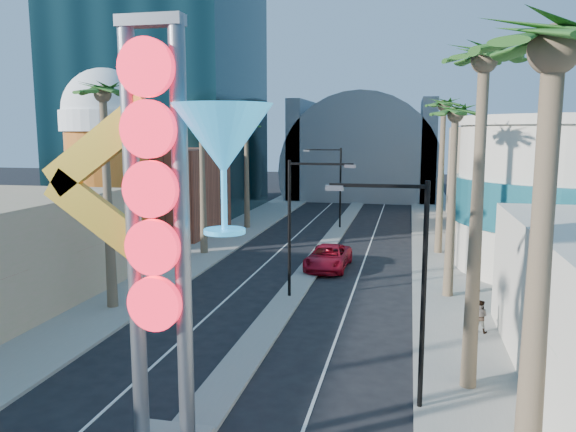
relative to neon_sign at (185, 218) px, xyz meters
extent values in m
cube|color=gray|center=(-10.32, 32.04, -7.23)|extent=(5.00, 100.00, 0.15)
cube|color=gray|center=(8.68, 32.04, -7.23)|extent=(5.00, 100.00, 0.15)
cube|color=gray|center=(-0.82, 35.04, -7.23)|extent=(1.60, 84.00, 0.15)
cube|color=brown|center=(-16.82, 35.04, -3.31)|extent=(10.00, 10.00, 8.00)
cube|color=tan|center=(15.18, 45.04, -2.31)|extent=(10.00, 20.00, 10.00)
cylinder|color=#C6661A|center=(-17.82, 27.04, -2.31)|extent=(6.40, 6.40, 10.00)
cylinder|color=white|center=(-17.82, 27.04, 3.09)|extent=(7.00, 7.00, 1.60)
sphere|color=white|center=(-17.82, 27.04, 3.89)|extent=(6.60, 6.60, 6.60)
cylinder|color=slate|center=(-0.82, 69.04, -3.31)|extent=(22.00, 16.00, 22.00)
cube|color=slate|center=(-9.82, 69.04, -0.31)|extent=(2.00, 16.00, 14.00)
cube|color=slate|center=(8.18, 69.04, -0.31)|extent=(2.00, 16.00, 14.00)
cylinder|color=slate|center=(-1.52, 0.04, -0.81)|extent=(0.44, 0.44, 12.00)
cylinder|color=slate|center=(-0.12, 0.04, -0.81)|extent=(0.44, 0.44, 12.00)
cube|color=slate|center=(-0.82, 0.04, 5.09)|extent=(1.80, 0.50, 0.30)
cylinder|color=#FA162F|center=(-0.82, -0.31, 3.89)|extent=(1.50, 0.25, 1.50)
cylinder|color=#FA162F|center=(-0.82, -0.31, 2.34)|extent=(1.50, 0.25, 1.50)
cylinder|color=#FA162F|center=(-0.82, -0.31, 0.79)|extent=(1.50, 0.25, 1.50)
cylinder|color=#FA162F|center=(-0.82, -0.31, -0.76)|extent=(1.50, 0.25, 1.50)
cylinder|color=#FA162F|center=(-0.82, -0.31, -2.31)|extent=(1.50, 0.25, 1.50)
cube|color=gold|center=(-2.42, 0.04, 1.89)|extent=(3.47, 0.25, 2.80)
cube|color=gold|center=(-2.42, 0.04, -0.11)|extent=(3.47, 0.25, 2.80)
cone|color=#29A7EA|center=(1.08, 0.04, 2.09)|extent=(2.60, 2.60, 1.80)
cylinder|color=#29A7EA|center=(1.08, 0.04, 0.49)|extent=(0.16, 0.16, 1.60)
cylinder|color=#29A7EA|center=(1.08, 0.04, -0.31)|extent=(1.10, 1.10, 0.12)
cylinder|color=black|center=(-0.82, 17.04, -3.31)|extent=(0.18, 0.18, 8.00)
cube|color=black|center=(0.98, 17.04, 0.49)|extent=(3.60, 0.12, 0.12)
cube|color=slate|center=(2.58, 17.04, 0.39)|extent=(0.60, 0.25, 0.18)
cylinder|color=black|center=(-0.82, 41.04, -3.31)|extent=(0.18, 0.18, 8.00)
cube|color=black|center=(-2.62, 41.04, 0.49)|extent=(3.60, 0.12, 0.12)
cube|color=slate|center=(-4.22, 41.04, 0.39)|extent=(0.60, 0.25, 0.18)
cylinder|color=black|center=(6.38, 5.04, -3.31)|extent=(0.18, 0.18, 8.00)
cube|color=black|center=(4.76, 5.04, 0.49)|extent=(3.24, 0.12, 0.12)
cube|color=slate|center=(3.32, 5.04, 0.39)|extent=(0.60, 0.25, 0.18)
cylinder|color=brown|center=(-9.82, 13.04, -1.56)|extent=(0.40, 0.40, 11.50)
sphere|color=#1D4B19|center=(-9.82, 13.04, 4.19)|extent=(2.40, 2.40, 2.40)
cylinder|color=brown|center=(-9.82, 27.04, -2.31)|extent=(0.40, 0.40, 10.00)
sphere|color=#1D4B19|center=(-9.82, 27.04, 2.69)|extent=(2.40, 2.40, 2.40)
cylinder|color=brown|center=(-9.82, 39.04, -2.31)|extent=(0.40, 0.40, 10.00)
sphere|color=#1D4B19|center=(-9.82, 39.04, 2.69)|extent=(2.40, 2.40, 2.40)
cylinder|color=brown|center=(8.18, -2.96, -1.81)|extent=(0.40, 0.40, 11.00)
sphere|color=#1D4B19|center=(8.18, -2.96, 3.69)|extent=(2.40, 2.40, 2.40)
cylinder|color=brown|center=(8.18, 7.04, -1.31)|extent=(0.40, 0.40, 12.00)
sphere|color=#1D4B19|center=(8.18, 7.04, 4.69)|extent=(2.40, 2.40, 2.40)
cylinder|color=brown|center=(8.18, 19.04, -2.06)|extent=(0.40, 0.40, 10.50)
sphere|color=#1D4B19|center=(8.18, 19.04, 3.19)|extent=(2.40, 2.40, 2.40)
cylinder|color=brown|center=(8.18, 31.04, -1.56)|extent=(0.40, 0.40, 11.50)
sphere|color=#1D4B19|center=(8.18, 31.04, 4.19)|extent=(2.40, 2.40, 2.40)
imported|color=#AF0D20|center=(0.38, 24.46, -6.49)|extent=(2.96, 6.02, 1.64)
imported|color=gray|center=(9.26, 13.10, -6.38)|extent=(0.90, 0.79, 1.56)
camera|label=1|loc=(5.79, -13.79, 2.29)|focal=35.00mm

